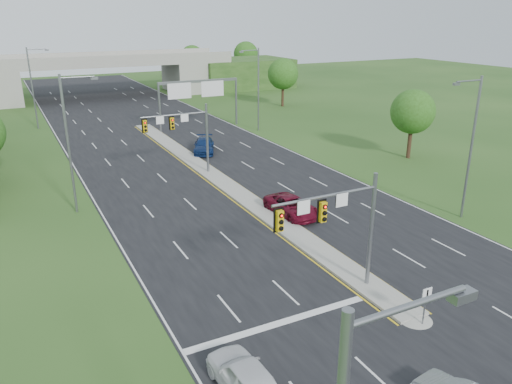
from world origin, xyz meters
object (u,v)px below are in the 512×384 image
object	(u,v)px
signal_mast_near	(341,219)
keep_right_sign	(426,300)
sign_gantry	(198,91)
overpass	(100,78)
signal_mast_far	(185,129)
car_white	(246,378)
car_far_a	(292,206)
car_far_b	(204,146)

from	to	relation	value
signal_mast_near	keep_right_sign	distance (m)	5.94
signal_mast_near	sign_gantry	world-z (taller)	signal_mast_near
signal_mast_near	keep_right_sign	bearing A→B (deg)	-63.06
sign_gantry	overpass	size ratio (longest dim) A/B	0.14
signal_mast_far	keep_right_sign	world-z (taller)	signal_mast_far
overpass	car_white	size ratio (longest dim) A/B	16.51
signal_mast_near	overpass	distance (m)	80.11
overpass	car_white	distance (m)	85.47
signal_mast_near	car_far_a	distance (m)	12.82
sign_gantry	car_far_b	bearing A→B (deg)	-108.53
signal_mast_far	keep_right_sign	bearing A→B (deg)	-85.61
keep_right_sign	overpass	size ratio (longest dim) A/B	0.03
keep_right_sign	car_far_a	xyz separation A→B (m)	(1.69, 15.98, -0.75)
overpass	car_far_b	bearing A→B (deg)	-86.94
signal_mast_near	sign_gantry	distance (m)	45.88
signal_mast_far	car_far_b	distance (m)	9.82
car_far_a	car_far_b	xyz separation A→B (m)	(0.85, 21.10, 0.05)
sign_gantry	car_far_b	distance (m)	13.77
keep_right_sign	overpass	distance (m)	84.55
overpass	car_far_a	bearing A→B (deg)	-88.59
signal_mast_far	overpass	world-z (taller)	overpass
signal_mast_near	overpass	xyz separation A→B (m)	(2.26, 80.07, -1.17)
signal_mast_near	signal_mast_far	world-z (taller)	same
keep_right_sign	signal_mast_far	bearing A→B (deg)	94.39
sign_gantry	car_far_b	world-z (taller)	sign_gantry
keep_right_sign	car_far_b	distance (m)	37.17
keep_right_sign	car_far_a	size ratio (longest dim) A/B	0.41
sign_gantry	car_far_a	bearing A→B (deg)	-98.48
car_far_b	keep_right_sign	bearing A→B (deg)	-70.59
overpass	car_far_a	distance (m)	68.62
car_far_b	car_white	bearing A→B (deg)	-85.65
keep_right_sign	car_white	distance (m)	10.33
signal_mast_far	car_far_b	bearing A→B (deg)	57.81
car_white	car_far_b	distance (m)	39.50
car_far_b	sign_gantry	bearing A→B (deg)	94.80
sign_gantry	overpass	world-z (taller)	overpass
sign_gantry	car_far_a	distance (m)	34.13
keep_right_sign	car_white	bearing A→B (deg)	-178.49
keep_right_sign	car_far_b	xyz separation A→B (m)	(2.54, 37.08, -0.70)
car_white	car_far_a	bearing A→B (deg)	-128.33
sign_gantry	car_white	size ratio (longest dim) A/B	2.39
overpass	car_white	xyz separation A→B (m)	(-10.31, -84.80, -2.71)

